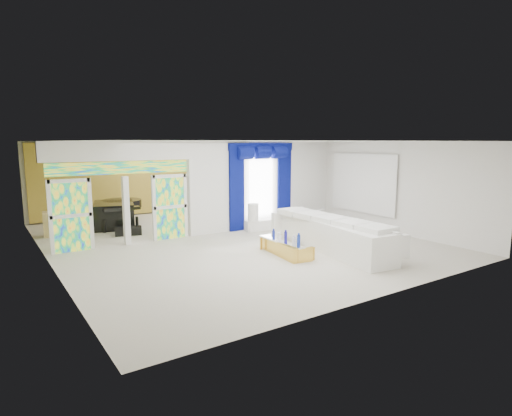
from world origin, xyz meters
TOP-DOWN VIEW (x-y plane):
  - floor at (0.00, 0.00)m, footprint 12.00×12.00m
  - dividing_wall at (2.15, 1.00)m, footprint 5.70×0.18m
  - dividing_header at (-2.85, 1.00)m, footprint 4.30×0.18m
  - stained_panel_left at (-4.28, 1.00)m, footprint 0.95×0.04m
  - stained_panel_right at (-1.42, 1.00)m, footprint 0.95×0.04m
  - stained_transom at (-2.85, 1.00)m, footprint 4.00×0.05m
  - window_pane at (1.90, 0.90)m, footprint 1.00×0.02m
  - blue_drape_left at (0.90, 0.87)m, footprint 0.55×0.10m
  - blue_drape_right at (2.90, 0.87)m, footprint 0.55×0.10m
  - blue_pelmet at (1.90, 0.87)m, footprint 2.60×0.12m
  - wall_mirror at (4.94, -1.00)m, footprint 0.04×2.70m
  - gold_curtains at (0.00, 5.90)m, footprint 9.70×0.12m
  - white_sofa at (1.74, -2.81)m, footprint 1.51×4.42m
  - coffee_table at (0.39, -2.51)m, footprint 0.80×1.78m
  - console_table at (1.60, 0.47)m, footprint 1.12×0.48m
  - table_lamp at (1.30, 0.47)m, footprint 0.36×0.36m
  - armchair at (3.31, 0.06)m, footprint 1.14×1.21m
  - grand_piano at (-2.38, 3.82)m, footprint 1.74×2.02m
  - piano_bench at (-2.38, 2.22)m, footprint 0.88×0.53m
  - tv_console at (-4.42, 3.41)m, footprint 0.60×0.56m
  - chandelier at (-2.30, 3.40)m, footprint 0.60×0.60m
  - decanters at (0.37, -2.59)m, footprint 0.19×1.20m

SIDE VIEW (x-z plane):
  - floor at x=0.00m, z-range 0.00..0.00m
  - piano_bench at x=-2.38m, z-range 0.00..0.27m
  - console_table at x=1.60m, z-range 0.00..0.36m
  - coffee_table at x=0.39m, z-range 0.00..0.38m
  - armchair at x=3.31m, z-range 0.00..0.64m
  - tv_console at x=-4.42m, z-range 0.00..0.79m
  - white_sofa at x=1.74m, z-range 0.00..0.83m
  - grand_piano at x=-2.38m, z-range 0.00..0.87m
  - decanters at x=0.37m, z-range 0.35..0.61m
  - table_lamp at x=1.30m, z-range 0.36..0.94m
  - stained_panel_left at x=-4.28m, z-range 0.00..2.00m
  - stained_panel_right at x=-1.42m, z-range 0.00..2.00m
  - blue_drape_left at x=0.90m, z-range 0.00..2.80m
  - blue_drape_right at x=2.90m, z-range 0.00..2.80m
  - window_pane at x=1.90m, z-range 0.30..2.60m
  - dividing_wall at x=2.15m, z-range 0.00..3.00m
  - gold_curtains at x=0.00m, z-range 0.05..2.95m
  - wall_mirror at x=4.94m, z-range 0.60..2.50m
  - stained_transom at x=-2.85m, z-range 2.08..2.42m
  - chandelier at x=-2.30m, z-range 2.35..2.95m
  - dividing_header at x=-2.85m, z-range 2.45..3.00m
  - blue_pelmet at x=1.90m, z-range 2.69..2.94m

